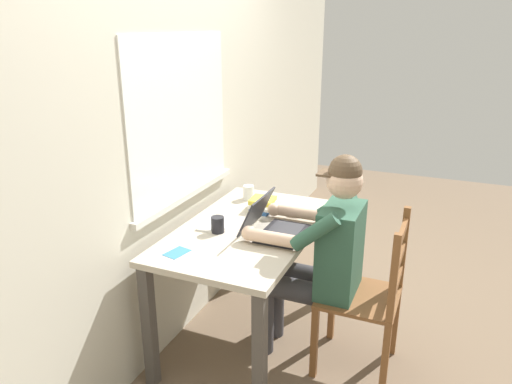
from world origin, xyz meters
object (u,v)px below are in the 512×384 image
Objects in this scene: wooden_chair at (369,297)px; book_stack_main at (263,204)px; coffee_mug_dark at (218,224)px; desk at (248,244)px; laptop at (273,224)px; computer_mouse at (295,213)px; coffee_mug_white at (249,192)px; seated_person at (321,250)px; landscape_photo_print at (177,253)px.

wooden_chair is 4.58× the size of book_stack_main.
wooden_chair reaches higher than coffee_mug_dark.
wooden_chair reaches higher than desk.
laptop is at bearing -98.95° from desk.
coffee_mug_dark is (-0.41, 0.32, 0.03)m from computer_mouse.
coffee_mug_white is 0.23m from book_stack_main.
book_stack_main is (0.28, 0.46, 0.11)m from seated_person.
coffee_mug_white is at bearing 23.39° from desk.
seated_person reaches higher than desk.
laptop is 0.56m from landscape_photo_print.
laptop is at bearing 96.68° from seated_person.
laptop is 2.98× the size of coffee_mug_white.
seated_person is at bearing -42.34° from landscape_photo_print.
laptop is at bearing 173.53° from computer_mouse.
book_stack_main is 0.76m from landscape_photo_print.
landscape_photo_print is (-0.73, 0.18, -0.04)m from book_stack_main.
laptop reaches higher than desk.
computer_mouse is (0.27, 0.24, 0.09)m from seated_person.
landscape_photo_print is (-0.72, 0.40, -0.02)m from computer_mouse.
desk is 9.67× the size of landscape_photo_print.
desk is 0.44m from seated_person.
desk is at bearing -156.61° from coffee_mug_white.
desk is 1.34× the size of wooden_chair.
seated_person is 11.20× the size of coffee_mug_white.
laptop is at bearing 93.34° from wooden_chair.
landscape_photo_print is (-0.32, 0.07, -0.05)m from coffee_mug_dark.
laptop is at bearing -149.66° from book_stack_main.
coffee_mug_dark reaches higher than book_stack_main.
desk is 0.23m from laptop.
desk is at bearing -176.40° from book_stack_main.
seated_person is 11.05× the size of coffee_mug_dark.
coffee_mug_dark reaches higher than landscape_photo_print.
desk is at bearing -43.71° from coffee_mug_dark.
laptop reaches higher than coffee_mug_dark.
computer_mouse reaches higher than landscape_photo_print.
book_stack_main is at bearing -132.45° from coffee_mug_white.
desk is 0.32m from book_stack_main.
wooden_chair is 8.34× the size of coffee_mug_dark.
coffee_mug_white reaches higher than book_stack_main.
landscape_photo_print is at bearing 139.63° from laptop.
landscape_photo_print is (-0.45, 0.20, 0.11)m from desk.
coffee_mug_white is at bearing 66.60° from computer_mouse.
desk is 1.01× the size of seated_person.
wooden_chair is 7.21× the size of landscape_photo_print.
computer_mouse is (0.27, -0.20, 0.13)m from desk.
wooden_chair is at bearing -115.42° from coffee_mug_white.
coffee_mug_dark reaches higher than desk.
wooden_chair is 9.37× the size of computer_mouse.
seated_person is 1.33× the size of wooden_chair.
seated_person is at bearing -76.19° from coffee_mug_dark.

